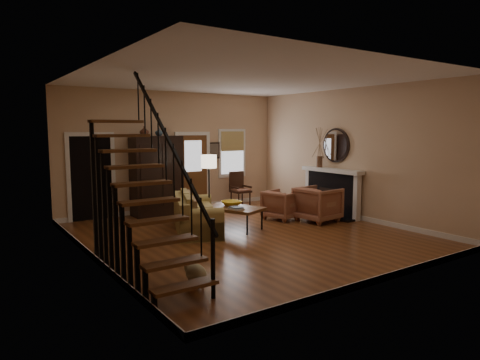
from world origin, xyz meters
TOP-DOWN VIEW (x-y plane):
  - room at (-0.41, 1.76)m, footprint 7.00×7.33m
  - staircase at (-2.78, -1.30)m, footprint 0.94×2.80m
  - fireplace at (3.13, 0.50)m, footprint 0.33×1.95m
  - armoire at (-0.70, 3.15)m, footprint 1.30×0.60m
  - vase_a at (-1.05, 3.05)m, footprint 0.24×0.24m
  - vase_b at (-0.65, 3.05)m, footprint 0.20×0.20m
  - sofa at (-0.71, 0.93)m, footprint 1.61×2.26m
  - coffee_table at (0.08, 0.65)m, footprint 1.22×1.52m
  - bowl at (0.13, 0.80)m, footprint 0.45×0.45m
  - books at (-0.04, 0.35)m, footprint 0.24×0.33m
  - armchair_left at (2.26, 0.15)m, footprint 1.04×1.02m
  - armchair_right at (1.70, 0.86)m, footprint 0.98×0.97m
  - floor_lamp at (-0.02, 1.56)m, footprint 0.49×0.49m
  - side_chair at (1.85, 2.95)m, footprint 0.54×0.54m
  - dog at (-2.35, -2.08)m, footprint 0.30×0.48m

SIDE VIEW (x-z plane):
  - dog at x=-2.35m, z-range 0.00..0.34m
  - coffee_table at x=0.08m, z-range 0.00..0.51m
  - armchair_right at x=1.70m, z-range 0.00..0.73m
  - sofa at x=-0.71m, z-range 0.00..0.78m
  - armchair_left at x=2.26m, z-range 0.00..0.86m
  - side_chair at x=1.85m, z-range 0.00..1.02m
  - books at x=-0.04m, z-range 0.51..0.57m
  - bowl at x=0.13m, z-range 0.51..0.62m
  - fireplace at x=3.13m, z-range -0.41..1.89m
  - floor_lamp at x=-0.02m, z-range 0.00..1.65m
  - armoire at x=-0.70m, z-range 0.00..2.10m
  - room at x=-0.41m, z-range -0.14..3.16m
  - staircase at x=-2.78m, z-range 0.00..3.20m
  - vase_b at x=-0.65m, z-range 2.10..2.31m
  - vase_a at x=-1.05m, z-range 2.10..2.35m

